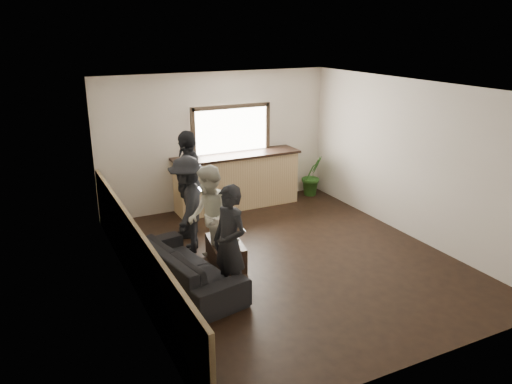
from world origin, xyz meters
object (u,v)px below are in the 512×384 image
cup_b (236,242)px  person_d (189,184)px  potted_plant (312,175)px  coffee_table (226,252)px  person_a (230,243)px  sofa (186,267)px  person_c (188,205)px  person_b (209,218)px  cup_a (216,235)px  bar_counter (237,177)px

cup_b → person_d: 1.69m
potted_plant → person_d: 3.41m
coffee_table → person_a: person_a is taller
person_d → sofa: bearing=7.6°
person_c → person_b: bearing=35.1°
person_a → person_d: size_ratio=0.85×
coffee_table → person_b: bearing=174.0°
person_c → cup_a: bearing=53.3°
cup_a → person_a: (-0.27, -1.19, 0.39)m
sofa → coffee_table: sofa is taller
coffee_table → cup_b: 0.33m
cup_b → potted_plant: bearing=40.1°
person_a → person_d: bearing=158.5°
bar_counter → person_b: size_ratio=1.64×
bar_counter → person_c: bar_counter is taller
coffee_table → cup_b: bearing=-61.6°
bar_counter → person_b: (-1.53, -2.37, 0.18)m
cup_b → bar_counter: bearing=65.7°
cup_a → cup_b: 0.43m
sofa → cup_a: size_ratio=18.54×
potted_plant → person_b: person_b is taller
cup_b → person_a: bearing=-119.6°
sofa → person_a: (0.45, -0.58, 0.52)m
potted_plant → person_b: size_ratio=0.55×
person_b → person_c: bearing=-158.8°
person_c → person_d: bearing=-173.7°
person_c → person_a: bearing=27.5°
coffee_table → person_d: bearing=94.1°
cup_a → sofa: bearing=-139.6°
sofa → potted_plant: bearing=-65.9°
coffee_table → cup_b: cup_b is taller
person_d → person_c: bearing=7.5°
coffee_table → cup_b: (0.11, -0.20, 0.24)m
coffee_table → person_d: person_d is taller
coffee_table → potted_plant: (3.13, 2.35, 0.26)m
person_b → person_d: (0.15, 1.36, 0.15)m
cup_a → potted_plant: (3.21, 2.16, 0.02)m
bar_counter → person_d: size_ratio=1.39×
cup_b → person_d: size_ratio=0.05×
bar_counter → cup_a: (-1.36, -2.21, -0.21)m
person_b → person_d: 1.38m
sofa → cup_a: 0.95m
sofa → person_a: size_ratio=1.28×
potted_plant → person_d: (-3.23, -0.96, 0.52)m
cup_b → person_c: bearing=115.8°
coffee_table → person_b: (-0.25, 0.03, 0.63)m
person_d → cup_b: bearing=36.1°
coffee_table → person_c: (-0.35, 0.75, 0.63)m
person_a → person_b: (0.10, 1.03, -0.00)m
potted_plant → coffee_table: bearing=-143.1°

